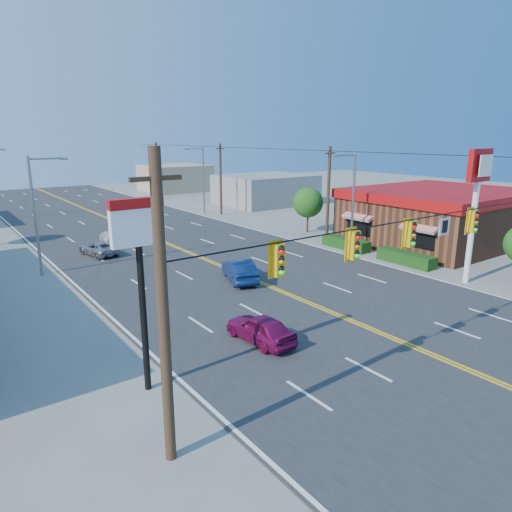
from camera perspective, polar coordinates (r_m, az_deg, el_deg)
ground at (r=21.99m, az=19.39°, el=-10.94°), size 160.00×160.00×0.00m
road at (r=36.27m, az=-7.34°, el=-0.05°), size 20.00×120.00×0.06m
signal_span at (r=20.33m, az=20.36°, el=1.49°), size 24.32×0.34×9.00m
kfc at (r=43.74m, az=21.75°, el=4.70°), size 16.30×12.40×4.70m
kfc_pylon at (r=31.65m, az=25.87°, el=7.53°), size 2.20×0.36×8.50m
pizza_hut_sign at (r=16.41m, az=-14.37°, el=0.01°), size 1.90×0.30×6.85m
streetlight_se at (r=37.40m, az=11.86°, el=7.21°), size 2.55×0.25×8.00m
streetlight_ne at (r=56.26m, az=-6.77°, el=9.86°), size 2.55×0.25×8.00m
streetlight_sw at (r=33.69m, az=-25.66°, el=5.27°), size 2.55×0.25×8.00m
utility_pole_near at (r=41.18m, az=9.02°, el=7.57°), size 0.28×0.28×8.40m
utility_pole_mid at (r=55.29m, az=-4.44°, el=9.50°), size 0.28×0.28×8.40m
utility_pole_far at (r=71.18m, az=-12.24°, el=10.39°), size 0.28×0.28×8.40m
tree_kfc_rear at (r=45.09m, az=6.52°, el=6.65°), size 2.94×2.94×4.41m
bld_east_mid at (r=64.33m, az=1.20°, el=8.31°), size 12.00×10.00×4.00m
bld_east_far at (r=81.43m, az=-10.09°, el=9.59°), size 10.00×10.00×4.40m
car_magenta at (r=21.15m, az=0.56°, el=-9.19°), size 1.74×3.86×1.29m
car_blue at (r=29.78m, az=-2.08°, el=-1.87°), size 2.83×4.55×1.41m
car_white at (r=41.93m, az=-17.62°, el=2.18°), size 2.34×4.31×1.19m
car_silver at (r=38.29m, az=-19.10°, el=0.83°), size 2.48×4.18×1.09m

